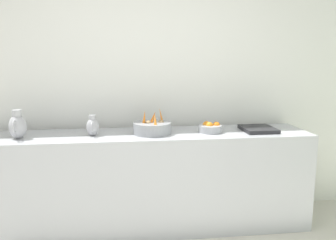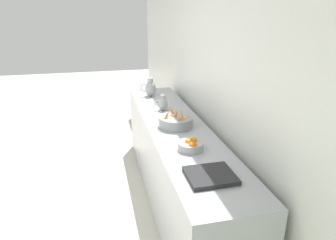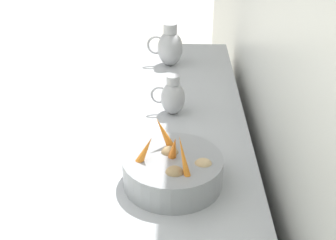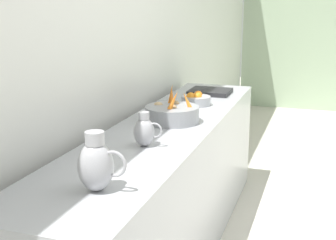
{
  "view_description": "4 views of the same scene",
  "coord_description": "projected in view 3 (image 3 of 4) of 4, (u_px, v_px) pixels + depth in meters",
  "views": [
    {
      "loc": [
        1.63,
        -0.31,
        1.62
      ],
      "look_at": [
        -1.41,
        0.08,
        1.07
      ],
      "focal_mm": 37.2,
      "sensor_mm": 36.0,
      "label": 1
    },
    {
      "loc": [
        -0.78,
        2.75,
        2.09
      ],
      "look_at": [
        -1.42,
        0.03,
        1.04
      ],
      "focal_mm": 32.44,
      "sensor_mm": 36.0,
      "label": 2
    },
    {
      "loc": [
        -1.55,
        1.14,
        1.83
      ],
      "look_at": [
        -1.49,
        -0.34,
        1.03
      ],
      "focal_mm": 44.12,
      "sensor_mm": 36.0,
      "label": 3
    },
    {
      "loc": [
        -0.61,
        -2.84,
        1.69
      ],
      "look_at": [
        -1.47,
        -0.27,
        1.0
      ],
      "focal_mm": 49.73,
      "sensor_mm": 36.0,
      "label": 4
    }
  ],
  "objects": [
    {
      "name": "metal_pitcher_tall",
      "position": [
        170.0,
        47.0,
        2.46
      ],
      "size": [
        0.21,
        0.15,
        0.25
      ],
      "color": "#A3A3A8",
      "rests_on": "prep_counter"
    },
    {
      "name": "vegetable_colander",
      "position": [
        173.0,
        170.0,
        1.45
      ],
      "size": [
        0.35,
        0.35,
        0.24
      ],
      "color": "gray",
      "rests_on": "prep_counter"
    },
    {
      "name": "metal_pitcher_short",
      "position": [
        172.0,
        97.0,
        1.91
      ],
      "size": [
        0.16,
        0.11,
        0.19
      ],
      "color": "#A3A3A8",
      "rests_on": "prep_counter"
    }
  ]
}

